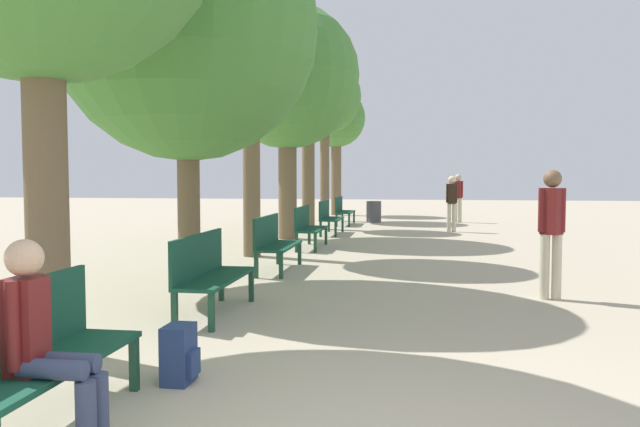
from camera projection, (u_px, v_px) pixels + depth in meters
bench_row_0 at (32, 348)px, 3.95m from camera, size 0.49×1.69×0.94m
bench_row_1 at (208, 269)px, 7.30m from camera, size 0.49×1.69×0.94m
bench_row_2 at (273, 240)px, 10.65m from camera, size 0.49×1.69×0.94m
bench_row_3 at (307, 225)px, 14.00m from camera, size 0.49×1.69×0.94m
bench_row_4 at (328, 215)px, 17.35m from camera, size 0.49×1.69×0.94m
bench_row_5 at (343, 209)px, 20.71m from camera, size 0.49×1.69×0.94m
tree_row_1 at (187, 30)px, 8.93m from camera, size 3.79×3.79×5.62m
tree_row_2 at (251, 18)px, 12.35m from camera, size 2.66×2.66×6.16m
tree_row_3 at (287, 77)px, 15.90m from camera, size 3.70×3.70×6.02m
tree_row_4 at (308, 95)px, 19.01m from camera, size 2.24×2.24×5.31m
tree_row_5 at (325, 99)px, 22.45m from camera, size 2.64×2.64×5.79m
tree_row_6 at (336, 121)px, 25.75m from camera, size 2.40×2.40×5.21m
person_seated at (44, 338)px, 3.67m from camera, size 0.58×0.33×1.25m
backpack at (179, 355)px, 4.88m from camera, size 0.25×0.30×0.46m
pedestrian_near at (552, 225)px, 8.15m from camera, size 0.35×0.30×1.71m
pedestrian_mid at (458, 195)px, 21.81m from camera, size 0.34×0.27×1.69m
pedestrian_far at (452, 200)px, 18.09m from camera, size 0.33×0.22×1.63m
trash_bin at (374, 212)px, 21.83m from camera, size 0.52×0.52×0.74m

